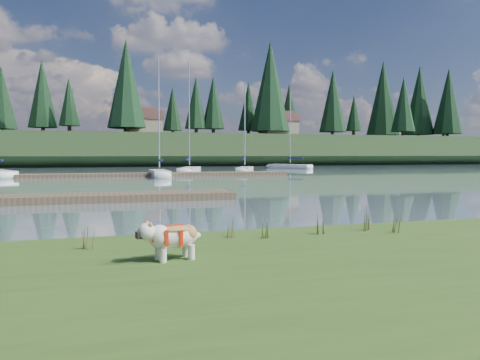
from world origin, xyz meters
name	(u,v)px	position (x,y,z in m)	size (l,w,h in m)	color
ground	(117,177)	(0.00, 30.00, 0.00)	(200.00, 200.00, 0.00)	gray
bank	(249,318)	(0.00, -6.00, 0.17)	(60.00, 9.00, 0.35)	#2F4B19
ridge	(107,151)	(0.00, 73.00, 2.50)	(200.00, 20.00, 5.00)	black
bulldog	(173,235)	(-0.46, -3.81, 0.71)	(0.97, 0.50, 0.57)	silver
dock_near	(31,199)	(-4.00, 9.00, 0.15)	(16.00, 2.00, 0.30)	#4C3D2C
dock_far	(141,175)	(2.00, 30.00, 0.15)	(26.00, 2.20, 0.30)	#4C3D2C
sailboat_bg_2	(159,173)	(3.39, 29.04, 0.33)	(1.44, 6.51, 9.90)	white
sailboat_bg_3	(190,170)	(7.58, 36.80, 0.33)	(3.85, 7.68, 11.22)	white
sailboat_bg_4	(245,169)	(13.27, 36.05, 0.33)	(3.67, 6.19, 9.39)	white
sailboat_bg_5	(286,166)	(22.62, 47.37, 0.32)	(4.81, 6.76, 10.19)	white
weed_0	(233,225)	(0.88, -2.32, 0.58)	(0.17, 0.14, 0.55)	#475B23
weed_1	(264,225)	(1.41, -2.58, 0.59)	(0.17, 0.14, 0.58)	#475B23
weed_2	(366,219)	(3.68, -2.34, 0.59)	(0.17, 0.14, 0.56)	#475B23
weed_3	(89,235)	(-1.65, -2.65, 0.58)	(0.17, 0.14, 0.54)	#475B23
weed_4	(319,223)	(2.60, -2.41, 0.56)	(0.17, 0.14, 0.50)	#475B23
weed_5	(398,220)	(4.13, -2.75, 0.60)	(0.17, 0.14, 0.59)	#475B23
mud_lip	(179,248)	(0.00, -1.60, 0.07)	(60.00, 0.50, 0.14)	#33281C
conifer_3	(42,94)	(-10.00, 72.00, 11.74)	(4.84, 4.84, 12.25)	#382619
conifer_4	(126,83)	(3.00, 66.00, 13.09)	(6.16, 6.16, 15.10)	#382619
conifer_5	(196,103)	(15.00, 70.00, 10.83)	(3.96, 3.96, 10.35)	#382619
conifer_6	(270,86)	(28.00, 68.00, 13.99)	(7.04, 7.04, 17.00)	#382619
conifer_7	(333,101)	(42.00, 71.00, 12.19)	(5.28, 5.28, 13.20)	#382619
conifer_8	(403,104)	(55.00, 67.00, 11.51)	(4.62, 4.62, 11.77)	#382619
conifer_9	(448,101)	(68.00, 70.00, 12.87)	(5.94, 5.94, 14.62)	#382619
house_1	(143,123)	(6.00, 71.00, 7.31)	(6.30, 5.30, 4.65)	gray
house_2	(278,124)	(30.00, 69.00, 7.31)	(6.30, 5.30, 4.65)	gray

